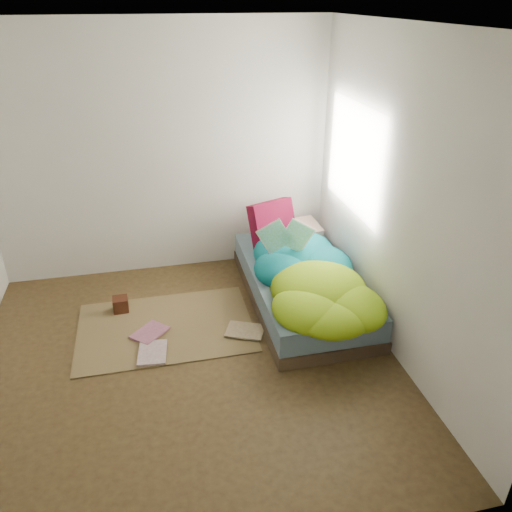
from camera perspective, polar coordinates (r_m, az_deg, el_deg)
The scene contains 12 objects.
ground at distance 4.35m, azimuth -7.80°, elevation -12.01°, with size 3.50×3.50×0.00m, color #3D2A17.
room_walls at distance 3.55m, azimuth -9.29°, elevation 8.72°, with size 3.54×3.54×2.62m.
bed at distance 5.02m, azimuth 5.20°, elevation -3.45°, with size 1.00×2.00×0.34m.
duvet at distance 4.67m, azimuth 6.18°, elevation -1.23°, with size 0.96×1.84×0.34m, color #076173, non-canonical shape.
rug at distance 4.78m, azimuth -10.28°, elevation -7.99°, with size 1.60×1.10×0.01m, color brown.
pillow_floral at distance 5.63m, azimuth 4.58°, elevation 2.89°, with size 0.54×0.33×0.12m, color beige.
pillow_magenta at distance 5.34m, azimuth 1.91°, elevation 3.67°, with size 0.49×0.15×0.49m, color #440416.
open_book at distance 4.72m, azimuth 3.45°, elevation 3.32°, with size 0.44×0.10×0.27m, color #2F872C, non-canonical shape.
wooden_box at distance 5.05m, azimuth -15.21°, elevation -5.34°, with size 0.14×0.14×0.14m, color #35150C.
floor_book_a at distance 4.48m, azimuth -13.30°, elevation -10.82°, with size 0.24×0.33×0.02m, color beige.
floor_book_b at distance 4.76m, azimuth -13.07°, elevation -8.12°, with size 0.23×0.31×0.03m, color #B16683.
floor_book_c at distance 4.52m, azimuth -1.59°, elevation -9.47°, with size 0.25×0.34×0.03m, color tan.
Camera 1 is at (-0.16, -3.35, 2.77)m, focal length 35.00 mm.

